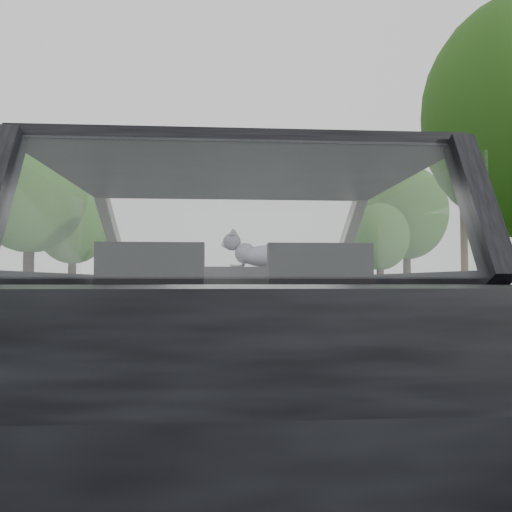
{
  "coord_description": "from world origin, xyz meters",
  "views": [
    {
      "loc": [
        -0.07,
        -2.76,
        0.91
      ],
      "look_at": [
        0.16,
        0.52,
        1.07
      ],
      "focal_mm": 35.0,
      "sensor_mm": 36.0,
      "label": 1
    }
  ],
  "objects": [
    {
      "name": "tree_5",
      "position": [
        -9.89,
        23.32,
        4.28
      ],
      "size": [
        5.85,
        5.85,
        8.56
      ],
      "primitive_type": null,
      "rotation": [
        0.0,
        0.0,
        -0.03
      ],
      "color": "#285318",
      "rests_on": "ground"
    },
    {
      "name": "steering_wheel",
      "position": [
        -0.4,
        0.33,
        0.92
      ],
      "size": [
        0.36,
        0.36,
        0.04
      ],
      "primitive_type": "torus",
      "color": "black",
      "rests_on": "dashboard"
    },
    {
      "name": "tree_2",
      "position": [
        10.32,
        29.33,
        2.92
      ],
      "size": [
        4.77,
        4.77,
        5.84
      ],
      "primitive_type": null,
      "rotation": [
        0.0,
        0.0,
        0.28
      ],
      "color": "#285318",
      "rests_on": "ground"
    },
    {
      "name": "ground",
      "position": [
        0.0,
        0.0,
        0.0
      ],
      "size": [
        140.0,
        140.0,
        0.0
      ],
      "primitive_type": "plane",
      "color": "black",
      "rests_on": "ground"
    },
    {
      "name": "guardrail",
      "position": [
        4.3,
        10.0,
        0.58
      ],
      "size": [
        0.05,
        90.0,
        0.32
      ],
      "primitive_type": "cube",
      "color": "gray",
      "rests_on": "ground"
    },
    {
      "name": "tree_3",
      "position": [
        13.09,
        31.88,
        4.42
      ],
      "size": [
        6.4,
        6.4,
        8.84
      ],
      "primitive_type": null,
      "rotation": [
        0.0,
        0.0,
        -0.1
      ],
      "color": "#285318",
      "rests_on": "ground"
    },
    {
      "name": "driver_seat",
      "position": [
        -0.4,
        -0.29,
        0.88
      ],
      "size": [
        0.5,
        0.72,
        0.42
      ],
      "primitive_type": "cube",
      "color": "black",
      "rests_on": "subject_car"
    },
    {
      "name": "highway_sign",
      "position": [
        5.2,
        26.63,
        1.23
      ],
      "size": [
        0.44,
        0.95,
        2.46
      ],
      "primitive_type": "cube",
      "rotation": [
        0.0,
        0.0,
        -0.36
      ],
      "color": "#115619",
      "rests_on": "ground"
    },
    {
      "name": "other_car",
      "position": [
        -0.59,
        24.34,
        0.77
      ],
      "size": [
        2.15,
        4.8,
        1.54
      ],
      "primitive_type": "imported",
      "rotation": [
        0.0,
        0.0,
        0.06
      ],
      "color": "silver",
      "rests_on": "ground"
    },
    {
      "name": "cat",
      "position": [
        0.26,
        0.6,
        1.09
      ],
      "size": [
        0.62,
        0.33,
        0.27
      ],
      "primitive_type": "ellipsoid",
      "rotation": [
        0.0,
        0.0,
        -0.26
      ],
      "color": "gray",
      "rests_on": "dashboard"
    },
    {
      "name": "subject_car",
      "position": [
        0.0,
        0.0,
        0.72
      ],
      "size": [
        1.8,
        4.0,
        1.45
      ],
      "primitive_type": "cube",
      "color": "black",
      "rests_on": "ground"
    },
    {
      "name": "utility_pole",
      "position": [
        8.1,
        13.5,
        3.66
      ],
      "size": [
        0.27,
        0.27,
        7.31
      ],
      "primitive_type": "cylinder",
      "rotation": [
        0.0,
        0.0,
        -0.15
      ],
      "color": "#4D3521",
      "rests_on": "ground"
    },
    {
      "name": "tree_6",
      "position": [
        -9.84,
        30.54,
        3.68
      ],
      "size": [
        5.99,
        5.99,
        7.36
      ],
      "primitive_type": null,
      "rotation": [
        0.0,
        0.0,
        -0.27
      ],
      "color": "#285318",
      "rests_on": "ground"
    },
    {
      "name": "passenger_seat",
      "position": [
        0.4,
        -0.29,
        0.88
      ],
      "size": [
        0.5,
        0.72,
        0.42
      ],
      "primitive_type": "cube",
      "color": "black",
      "rests_on": "subject_car"
    },
    {
      "name": "dashboard",
      "position": [
        0.0,
        0.62,
        0.85
      ],
      "size": [
        1.58,
        0.45,
        0.3
      ],
      "primitive_type": "cube",
      "color": "black",
      "rests_on": "subject_car"
    }
  ]
}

